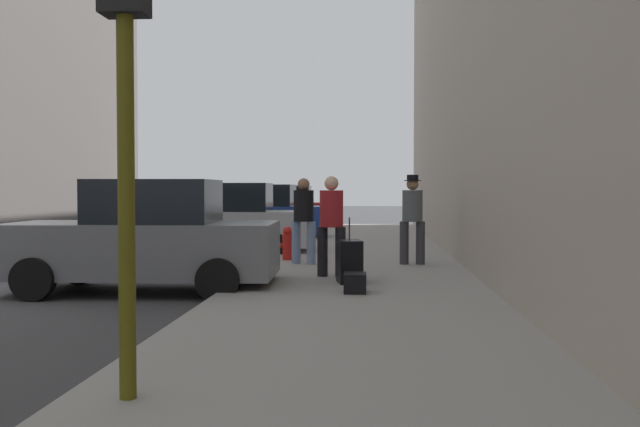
# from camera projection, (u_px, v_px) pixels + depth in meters

# --- Properties ---
(sidewalk) EXTENTS (4.00, 40.00, 0.15)m
(sidewalk) POSITION_uv_depth(u_px,v_px,m) (356.00, 294.00, 10.61)
(sidewalk) COLOR gray
(sidewalk) RESTS_ON ground_plane
(parked_gray_coupe) EXTENTS (4.26, 2.18, 1.79)m
(parked_gray_coupe) POSITION_uv_depth(u_px,v_px,m) (146.00, 239.00, 11.28)
(parked_gray_coupe) COLOR slate
(parked_gray_coupe) RESTS_ON ground_plane
(parked_silver_sedan) EXTENTS (4.25, 2.15, 1.79)m
(parked_silver_sedan) POSITION_uv_depth(u_px,v_px,m) (225.00, 222.00, 17.36)
(parked_silver_sedan) COLOR #B7BABF
(parked_silver_sedan) RESTS_ON ground_plane
(parked_blue_sedan) EXTENTS (4.23, 2.12, 1.79)m
(parked_blue_sedan) POSITION_uv_depth(u_px,v_px,m) (259.00, 214.00, 22.61)
(parked_blue_sedan) COLOR navy
(parked_blue_sedan) RESTS_ON ground_plane
(parked_red_hatchback) EXTENTS (4.24, 2.13, 1.79)m
(parked_red_hatchback) POSITION_uv_depth(u_px,v_px,m) (283.00, 209.00, 28.78)
(parked_red_hatchback) COLOR #B2191E
(parked_red_hatchback) RESTS_ON ground_plane
(fire_hydrant) EXTENTS (0.42, 0.22, 0.70)m
(fire_hydrant) POSITION_uv_depth(u_px,v_px,m) (288.00, 243.00, 15.04)
(fire_hydrant) COLOR red
(fire_hydrant) RESTS_ON sidewalk
(traffic_light) EXTENTS (0.32, 0.32, 3.60)m
(traffic_light) POSITION_uv_depth(u_px,v_px,m) (125.00, 29.00, 4.98)
(traffic_light) COLOR #514C0F
(traffic_light) RESTS_ON sidewalk
(pedestrian_in_red_jacket) EXTENTS (0.53, 0.49, 1.71)m
(pedestrian_in_red_jacket) POSITION_uv_depth(u_px,v_px,m) (331.00, 221.00, 12.10)
(pedestrian_in_red_jacket) COLOR black
(pedestrian_in_red_jacket) RESTS_ON sidewalk
(pedestrian_with_beanie) EXTENTS (0.51, 0.42, 1.78)m
(pedestrian_with_beanie) POSITION_uv_depth(u_px,v_px,m) (412.00, 215.00, 14.12)
(pedestrian_with_beanie) COLOR #333338
(pedestrian_with_beanie) RESTS_ON sidewalk
(pedestrian_in_jeans) EXTENTS (0.53, 0.49, 1.71)m
(pedestrian_in_jeans) POSITION_uv_depth(u_px,v_px,m) (304.00, 216.00, 14.19)
(pedestrian_in_jeans) COLOR #728CB2
(pedestrian_in_jeans) RESTS_ON sidewalk
(rolling_suitcase) EXTENTS (0.46, 0.62, 1.04)m
(rolling_suitcase) POSITION_uv_depth(u_px,v_px,m) (349.00, 261.00, 11.32)
(rolling_suitcase) COLOR black
(rolling_suitcase) RESTS_ON sidewalk
(duffel_bag) EXTENTS (0.32, 0.44, 0.28)m
(duffel_bag) POSITION_uv_depth(u_px,v_px,m) (355.00, 283.00, 10.25)
(duffel_bag) COLOR black
(duffel_bag) RESTS_ON sidewalk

